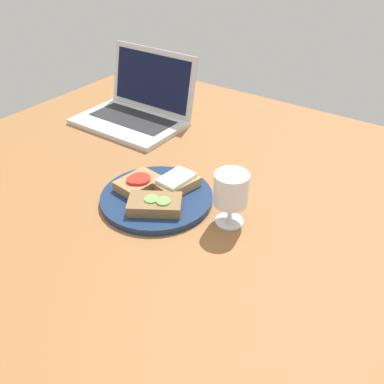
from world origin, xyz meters
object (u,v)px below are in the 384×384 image
at_px(plate, 157,197).
at_px(laptop, 137,108).
at_px(sandwich_with_cheese, 178,183).
at_px(wine_glass, 231,192).
at_px(sandwich_with_cucumber, 155,204).
at_px(sandwich_with_tomato, 138,183).

distance_m(plate, laptop, 0.44).
xyz_separation_m(plate, sandwich_with_cheese, (0.02, 0.05, 0.02)).
height_order(sandwich_with_cheese, wine_glass, wine_glass).
distance_m(sandwich_with_cucumber, laptop, 0.49).
height_order(plate, sandwich_with_cucumber, sandwich_with_cucumber).
relative_size(sandwich_with_tomato, laptop, 0.33).
bearing_deg(wine_glass, sandwich_with_tomato, -172.22).
xyz_separation_m(sandwich_with_cheese, sandwich_with_tomato, (-0.08, -0.05, -0.00)).
relative_size(plate, sandwich_with_tomato, 2.44).
bearing_deg(laptop, plate, -42.99).
relative_size(sandwich_with_tomato, sandwich_with_cucumber, 0.78).
bearing_deg(laptop, wine_glass, -28.79).
height_order(sandwich_with_tomato, sandwich_with_cucumber, sandwich_with_tomato).
xyz_separation_m(sandwich_with_tomato, laptop, (-0.27, 0.30, 0.01)).
relative_size(sandwich_with_cucumber, laptop, 0.42).
bearing_deg(sandwich_with_cucumber, wine_glass, 25.83).
height_order(sandwich_with_cheese, laptop, laptop).
xyz_separation_m(plate, sandwich_with_cucumber, (0.03, -0.04, 0.02)).
bearing_deg(plate, sandwich_with_cheese, 64.88).
relative_size(wine_glass, laptop, 0.37).
bearing_deg(plate, sandwich_with_tomato, -174.64).
bearing_deg(wine_glass, plate, -171.50).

